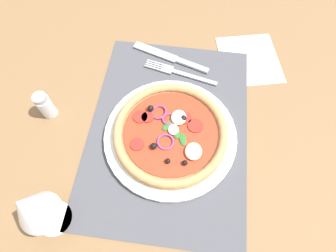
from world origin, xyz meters
TOP-DOWN VIEW (x-y plane):
  - ground_plane at (0.00, 0.00)cm, footprint 190.00×140.00cm
  - placemat at (0.00, 0.00)cm, footprint 46.87×33.68cm
  - plate at (-2.02, -0.69)cm, footprint 27.73×27.73cm
  - pizza at (-2.01, -0.72)cm, footprint 23.61×23.61cm
  - fork at (15.09, -0.00)cm, footprint 5.52×17.88cm
  - knife at (19.41, 2.19)cm, footprint 7.77×19.53cm
  - wine_glass at (-21.24, 18.47)cm, footprint 7.20×7.20cm
  - napkin at (21.77, -17.45)cm, footprint 18.66×17.50cm
  - pepper_shaker at (0.51, 26.55)cm, footprint 3.20×3.20cm

SIDE VIEW (x-z plane):
  - ground_plane at x=0.00cm, z-range -2.40..0.00cm
  - napkin at x=21.77cm, z-range 0.00..0.36cm
  - placemat at x=0.00cm, z-range 0.00..0.40cm
  - fork at x=15.09cm, z-range 0.40..0.84cm
  - knife at x=19.41cm, z-range 0.35..0.96cm
  - plate at x=-2.02cm, z-range 0.40..1.59cm
  - pizza at x=-2.01cm, z-range 1.33..4.01cm
  - pepper_shaker at x=0.51cm, z-range -0.10..6.60cm
  - wine_glass at x=-21.24cm, z-range 2.87..17.77cm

